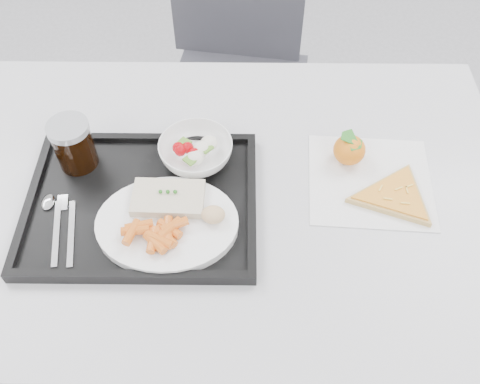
# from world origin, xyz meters

# --- Properties ---
(table) EXTENTS (1.20, 0.80, 0.75)m
(table) POSITION_xyz_m (0.00, 0.30, 0.68)
(table) COLOR #B7B7B9
(table) RESTS_ON ground
(chair) EXTENTS (0.48, 0.48, 0.93)m
(chair) POSITION_xyz_m (0.02, 1.00, 0.54)
(chair) COLOR #34343B
(chair) RESTS_ON ground
(tray) EXTENTS (0.45, 0.35, 0.03)m
(tray) POSITION_xyz_m (-0.16, 0.25, 0.76)
(tray) COLOR black
(tray) RESTS_ON table
(dinner_plate) EXTENTS (0.27, 0.27, 0.02)m
(dinner_plate) POSITION_xyz_m (-0.10, 0.19, 0.77)
(dinner_plate) COLOR white
(dinner_plate) RESTS_ON tray
(fish_fillet) EXTENTS (0.14, 0.09, 0.03)m
(fish_fillet) POSITION_xyz_m (-0.10, 0.24, 0.79)
(fish_fillet) COLOR beige
(fish_fillet) RESTS_ON dinner_plate
(bread_roll) EXTENTS (0.06, 0.05, 0.03)m
(bread_roll) POSITION_xyz_m (-0.01, 0.20, 0.80)
(bread_roll) COLOR tan
(bread_roll) RESTS_ON dinner_plate
(salad_bowl) EXTENTS (0.15, 0.15, 0.05)m
(salad_bowl) POSITION_xyz_m (-0.06, 0.36, 0.79)
(salad_bowl) COLOR white
(salad_bowl) RESTS_ON tray
(cola_glass) EXTENTS (0.08, 0.08, 0.11)m
(cola_glass) POSITION_xyz_m (-0.30, 0.35, 0.82)
(cola_glass) COLOR black
(cola_glass) RESTS_ON tray
(cutlery) EXTENTS (0.09, 0.17, 0.01)m
(cutlery) POSITION_xyz_m (-0.31, 0.21, 0.77)
(cutlery) COLOR silver
(cutlery) RESTS_ON tray
(napkin) EXTENTS (0.26, 0.26, 0.00)m
(napkin) POSITION_xyz_m (0.30, 0.32, 0.75)
(napkin) COLOR silver
(napkin) RESTS_ON table
(tangerine) EXTENTS (0.07, 0.07, 0.07)m
(tangerine) POSITION_xyz_m (0.26, 0.38, 0.79)
(tangerine) COLOR #FCA90F
(tangerine) RESTS_ON napkin
(pizza_slice) EXTENTS (0.22, 0.22, 0.02)m
(pizza_slice) POSITION_xyz_m (0.34, 0.27, 0.76)
(pizza_slice) COLOR tan
(pizza_slice) RESTS_ON napkin
(carrot_pile) EXTENTS (0.12, 0.08, 0.03)m
(carrot_pile) POSITION_xyz_m (-0.12, 0.16, 0.80)
(carrot_pile) COLOR #D15F1B
(carrot_pile) RESTS_ON dinner_plate
(salad_contents) EXTENTS (0.09, 0.09, 0.03)m
(salad_contents) POSITION_xyz_m (-0.06, 0.36, 0.80)
(salad_contents) COLOR #A2040A
(salad_contents) RESTS_ON salad_bowl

